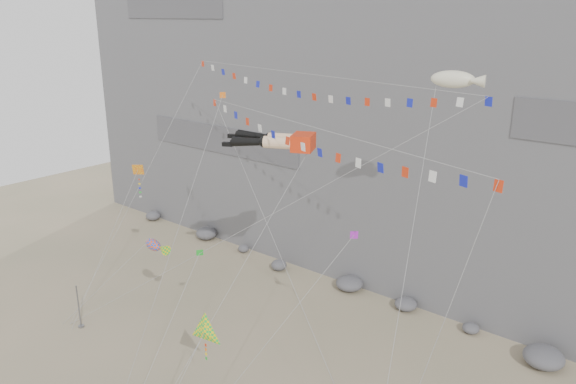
% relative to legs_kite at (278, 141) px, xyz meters
% --- Properties ---
extents(ground, '(120.00, 120.00, 0.00)m').
position_rel_legs_kite_xyz_m(ground, '(0.01, -6.61, -16.34)').
color(ground, tan).
rests_on(ground, ground).
extents(cliff, '(80.00, 28.00, 50.00)m').
position_rel_legs_kite_xyz_m(cliff, '(0.01, 25.39, 8.66)').
color(cliff, slate).
rests_on(cliff, ground).
extents(talus_boulders, '(60.00, 3.00, 1.20)m').
position_rel_legs_kite_xyz_m(talus_boulders, '(0.01, 10.39, -15.74)').
color(talus_boulders, '#5E5D62').
rests_on(talus_boulders, ground).
extents(anchor_pole_left, '(0.12, 0.12, 3.88)m').
position_rel_legs_kite_xyz_m(anchor_pole_left, '(-13.78, -9.65, -14.40)').
color(anchor_pole_left, slate).
rests_on(anchor_pole_left, ground).
extents(legs_kite, '(6.90, 15.86, 21.86)m').
position_rel_legs_kite_xyz_m(legs_kite, '(0.00, 0.00, 0.00)').
color(legs_kite, red).
rests_on(legs_kite, ground).
extents(flag_banner_upper, '(30.86, 17.44, 28.91)m').
position_rel_legs_kite_xyz_m(flag_banner_upper, '(-0.49, 3.93, 4.50)').
color(flag_banner_upper, red).
rests_on(flag_banner_upper, ground).
extents(flag_banner_lower, '(26.51, 9.81, 21.39)m').
position_rel_legs_kite_xyz_m(flag_banner_lower, '(5.40, -3.12, 2.17)').
color(flag_banner_lower, red).
rests_on(flag_banner_lower, ground).
extents(harlequin_kite, '(2.03, 8.46, 14.47)m').
position_rel_legs_kite_xyz_m(harlequin_kite, '(-13.25, -3.07, -3.89)').
color(harlequin_kite, red).
rests_on(harlequin_kite, ground).
extents(fish_windsock, '(8.86, 5.53, 11.47)m').
position_rel_legs_kite_xyz_m(fish_windsock, '(-8.29, -5.72, -8.63)').
color(fish_windsock, '#F64C0C').
rests_on(fish_windsock, ground).
extents(delta_kite, '(2.63, 4.36, 8.22)m').
position_rel_legs_kite_xyz_m(delta_kite, '(2.76, -10.42, -9.96)').
color(delta_kite, yellow).
rests_on(delta_kite, ground).
extents(blimp_windsock, '(5.14, 14.56, 25.27)m').
position_rel_legs_kite_xyz_m(blimp_windsock, '(11.33, 3.88, 4.88)').
color(blimp_windsock, beige).
rests_on(blimp_windsock, ground).
extents(small_kite_a, '(3.96, 14.47, 23.85)m').
position_rel_legs_kite_xyz_m(small_kite_a, '(-5.76, -0.25, 2.24)').
color(small_kite_a, orange).
rests_on(small_kite_a, ground).
extents(small_kite_b, '(5.45, 10.90, 16.08)m').
position_rel_legs_kite_xyz_m(small_kite_b, '(7.90, -1.95, -5.01)').
color(small_kite_b, purple).
rests_on(small_kite_b, ground).
extents(small_kite_c, '(2.30, 8.79, 11.91)m').
position_rel_legs_kite_xyz_m(small_kite_c, '(-2.73, -5.82, -7.89)').
color(small_kite_c, green).
rests_on(small_kite_c, ground).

